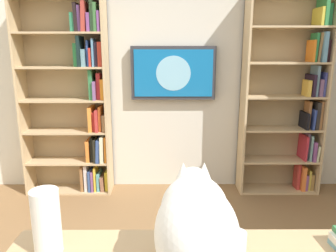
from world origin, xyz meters
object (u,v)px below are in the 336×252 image
bookshelf_left (292,98)px  cat (196,224)px  bookshelf_right (77,100)px  paper_towel_roll (46,222)px  wall_mounted_tv (173,73)px  coffee_mug (236,243)px

bookshelf_left → cat: 2.67m
bookshelf_right → paper_towel_roll: 2.31m
wall_mounted_tv → cat: (-0.03, 2.45, -0.36)m
cat → coffee_mug: size_ratio=5.98×
bookshelf_left → bookshelf_right: bookshelf_left is taller
cat → paper_towel_roll: (0.58, -0.11, -0.05)m
bookshelf_left → bookshelf_right: size_ratio=1.03×
cat → paper_towel_roll: bearing=-10.7°
paper_towel_roll → cat: bearing=169.3°
bookshelf_left → paper_towel_roll: size_ratio=8.09×
bookshelf_right → wall_mounted_tv: 1.07m
bookshelf_left → bookshelf_right: bearing=0.1°
cat → coffee_mug: 0.23m
bookshelf_right → coffee_mug: bearing=118.4°
bookshelf_left → wall_mounted_tv: size_ratio=2.35×
bookshelf_right → cat: (-1.06, 2.36, -0.08)m
wall_mounted_tv → coffee_mug: bearing=94.9°
bookshelf_right → wall_mounted_tv: (-1.03, -0.09, 0.28)m
bookshelf_right → coffee_mug: 2.59m
wall_mounted_tv → paper_towel_roll: (0.55, 2.34, -0.41)m
bookshelf_left → wall_mounted_tv: bookshelf_left is taller
bookshelf_left → paper_towel_roll: bookshelf_left is taller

